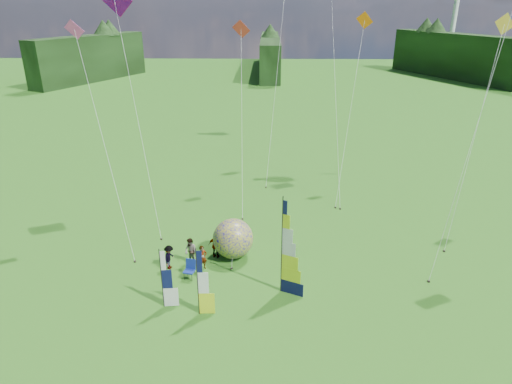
{
  "coord_description": "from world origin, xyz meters",
  "views": [
    {
      "loc": [
        -0.43,
        -18.28,
        14.94
      ],
      "look_at": [
        -1.0,
        4.0,
        5.5
      ],
      "focal_mm": 32.0,
      "sensor_mm": 36.0,
      "label": 1
    }
  ],
  "objects_px": {
    "bol_inflatable": "(233,239)",
    "kite_whale": "(336,82)",
    "side_banner_far": "(162,279)",
    "spectator_c": "(169,257)",
    "spectator_a": "(202,257)",
    "spectator_d": "(216,246)",
    "feather_banner_main": "(282,247)",
    "camp_chair": "(189,270)",
    "side_banner_left": "(198,283)",
    "spectator_b": "(191,251)"
  },
  "relations": [
    {
      "from": "side_banner_far",
      "to": "bol_inflatable",
      "type": "height_order",
      "value": "side_banner_far"
    },
    {
      "from": "spectator_c",
      "to": "feather_banner_main",
      "type": "bearing_deg",
      "value": -96.9
    },
    {
      "from": "kite_whale",
      "to": "side_banner_left",
      "type": "bearing_deg",
      "value": -128.2
    },
    {
      "from": "bol_inflatable",
      "to": "kite_whale",
      "type": "relative_size",
      "value": 0.15
    },
    {
      "from": "feather_banner_main",
      "to": "spectator_b",
      "type": "relative_size",
      "value": 3.3
    },
    {
      "from": "side_banner_far",
      "to": "kite_whale",
      "type": "bearing_deg",
      "value": 53.65
    },
    {
      "from": "spectator_a",
      "to": "spectator_d",
      "type": "distance_m",
      "value": 1.47
    },
    {
      "from": "feather_banner_main",
      "to": "spectator_d",
      "type": "distance_m",
      "value": 5.62
    },
    {
      "from": "bol_inflatable",
      "to": "spectator_c",
      "type": "bearing_deg",
      "value": -158.17
    },
    {
      "from": "side_banner_far",
      "to": "spectator_b",
      "type": "height_order",
      "value": "side_banner_far"
    },
    {
      "from": "spectator_d",
      "to": "camp_chair",
      "type": "height_order",
      "value": "spectator_d"
    },
    {
      "from": "spectator_c",
      "to": "kite_whale",
      "type": "bearing_deg",
      "value": -25.74
    },
    {
      "from": "spectator_c",
      "to": "kite_whale",
      "type": "height_order",
      "value": "kite_whale"
    },
    {
      "from": "spectator_a",
      "to": "spectator_d",
      "type": "relative_size",
      "value": 0.92
    },
    {
      "from": "spectator_c",
      "to": "camp_chair",
      "type": "distance_m",
      "value": 1.72
    },
    {
      "from": "side_banner_far",
      "to": "kite_whale",
      "type": "xyz_separation_m",
      "value": [
        11.03,
        18.9,
        6.95
      ]
    },
    {
      "from": "spectator_d",
      "to": "side_banner_far",
      "type": "bearing_deg",
      "value": 83.57
    },
    {
      "from": "spectator_d",
      "to": "camp_chair",
      "type": "bearing_deg",
      "value": 78.83
    },
    {
      "from": "spectator_b",
      "to": "camp_chair",
      "type": "xyz_separation_m",
      "value": [
        0.16,
        -1.62,
        -0.28
      ]
    },
    {
      "from": "feather_banner_main",
      "to": "side_banner_far",
      "type": "bearing_deg",
      "value": -141.18
    },
    {
      "from": "feather_banner_main",
      "to": "side_banner_left",
      "type": "bearing_deg",
      "value": -128.92
    },
    {
      "from": "bol_inflatable",
      "to": "spectator_c",
      "type": "distance_m",
      "value": 4.03
    },
    {
      "from": "side_banner_left",
      "to": "spectator_b",
      "type": "relative_size",
      "value": 2.22
    },
    {
      "from": "bol_inflatable",
      "to": "camp_chair",
      "type": "bearing_deg",
      "value": -133.02
    },
    {
      "from": "bol_inflatable",
      "to": "spectator_a",
      "type": "xyz_separation_m",
      "value": [
        -1.73,
        -1.48,
        -0.49
      ]
    },
    {
      "from": "bol_inflatable",
      "to": "spectator_b",
      "type": "bearing_deg",
      "value": -160.23
    },
    {
      "from": "feather_banner_main",
      "to": "bol_inflatable",
      "type": "xyz_separation_m",
      "value": [
        -2.89,
        3.65,
        -1.51
      ]
    },
    {
      "from": "feather_banner_main",
      "to": "camp_chair",
      "type": "relative_size",
      "value": 4.93
    },
    {
      "from": "side_banner_far",
      "to": "camp_chair",
      "type": "distance_m",
      "value": 3.03
    },
    {
      "from": "spectator_b",
      "to": "spectator_d",
      "type": "height_order",
      "value": "spectator_b"
    },
    {
      "from": "spectator_a",
      "to": "side_banner_far",
      "type": "bearing_deg",
      "value": -140.34
    },
    {
      "from": "spectator_a",
      "to": "spectator_c",
      "type": "bearing_deg",
      "value": 152.72
    },
    {
      "from": "camp_chair",
      "to": "kite_whale",
      "type": "xyz_separation_m",
      "value": [
        10.09,
        16.24,
        8.06
      ]
    },
    {
      "from": "camp_chair",
      "to": "kite_whale",
      "type": "distance_m",
      "value": 20.75
    },
    {
      "from": "spectator_b",
      "to": "spectator_c",
      "type": "relative_size",
      "value": 1.11
    },
    {
      "from": "spectator_a",
      "to": "camp_chair",
      "type": "height_order",
      "value": "spectator_a"
    },
    {
      "from": "bol_inflatable",
      "to": "kite_whale",
      "type": "distance_m",
      "value": 17.38
    },
    {
      "from": "side_banner_left",
      "to": "spectator_a",
      "type": "height_order",
      "value": "side_banner_left"
    },
    {
      "from": "spectator_a",
      "to": "camp_chair",
      "type": "xyz_separation_m",
      "value": [
        -0.63,
        -1.05,
        -0.2
      ]
    },
    {
      "from": "side_banner_far",
      "to": "kite_whale",
      "type": "distance_m",
      "value": 22.96
    },
    {
      "from": "bol_inflatable",
      "to": "spectator_b",
      "type": "relative_size",
      "value": 1.5
    },
    {
      "from": "feather_banner_main",
      "to": "kite_whale",
      "type": "xyz_separation_m",
      "value": [
        4.84,
        17.37,
        5.85
      ]
    },
    {
      "from": "side_banner_left",
      "to": "spectator_c",
      "type": "bearing_deg",
      "value": 116.64
    },
    {
      "from": "side_banner_far",
      "to": "spectator_c",
      "type": "relative_size",
      "value": 2.2
    },
    {
      "from": "spectator_c",
      "to": "camp_chair",
      "type": "xyz_separation_m",
      "value": [
        1.36,
        -1.04,
        -0.2
      ]
    },
    {
      "from": "spectator_b",
      "to": "spectator_d",
      "type": "xyz_separation_m",
      "value": [
        1.45,
        0.74,
        -0.01
      ]
    },
    {
      "from": "side_banner_far",
      "to": "spectator_c",
      "type": "xyz_separation_m",
      "value": [
        -0.42,
        3.7,
        -0.91
      ]
    },
    {
      "from": "side_banner_far",
      "to": "bol_inflatable",
      "type": "xyz_separation_m",
      "value": [
        3.29,
        5.19,
        -0.42
      ]
    },
    {
      "from": "feather_banner_main",
      "to": "spectator_c",
      "type": "distance_m",
      "value": 7.24
    },
    {
      "from": "side_banner_left",
      "to": "camp_chair",
      "type": "distance_m",
      "value": 3.61
    }
  ]
}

